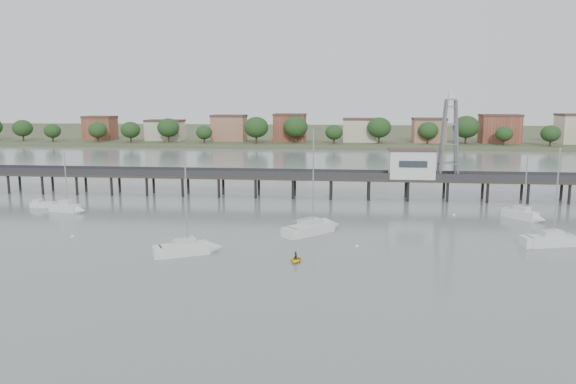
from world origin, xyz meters
name	(u,v)px	position (x,y,z in m)	size (l,w,h in m)	color
ground_plane	(184,320)	(0.00, 0.00, 0.00)	(500.00, 500.00, 0.00)	slate
pier	(275,177)	(0.00, 60.00, 3.79)	(150.00, 5.00, 5.50)	#2D2823
pier_building	(412,163)	(25.00, 60.00, 6.67)	(8.40, 5.40, 5.30)	silver
lattice_tower	(449,139)	(31.50, 60.00, 11.10)	(3.20, 3.20, 15.50)	slate
sailboat_d	(559,240)	(40.14, 28.79, 0.64)	(8.18, 4.26, 13.02)	silver
sailboat_b	(70,208)	(-31.46, 42.07, 0.66)	(6.35, 3.24, 10.29)	silver
sailboat_e	(527,216)	(40.77, 43.91, 0.66)	(5.61, 6.16, 10.86)	silver
sailboat_c	(319,227)	(9.55, 32.82, 0.63)	(8.19, 8.58, 15.09)	silver
sailboat_f	(194,248)	(-4.66, 20.11, 0.64)	(7.81, 5.71, 12.76)	silver
white_tender	(42,204)	(-38.30, 45.68, 0.47)	(3.94, 1.65, 1.53)	silver
yellow_dinghy	(296,262)	(7.75, 18.01, 0.00)	(1.77, 0.51, 2.48)	yellow
dinghy_occupant	(296,262)	(7.75, 18.01, 0.00)	(0.36, 0.98, 0.24)	black
mooring_buoys	(293,232)	(6.02, 32.15, 0.08)	(94.56, 21.43, 0.39)	#F6F5BF
far_shore	(322,133)	(0.36, 239.58, 0.95)	(500.00, 170.00, 10.40)	#475133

